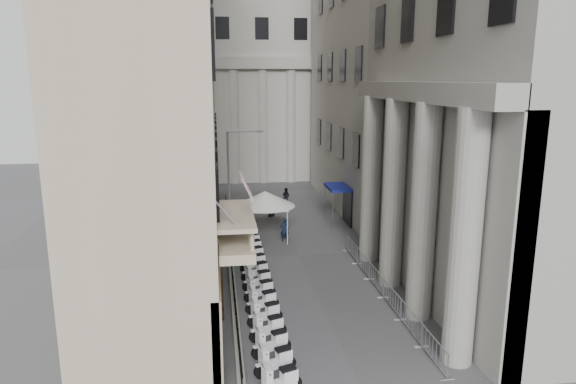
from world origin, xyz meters
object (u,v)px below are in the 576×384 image
Objects in this scene: pedestrian_a at (285,230)px; security_tent at (263,199)px; street_lamp at (233,178)px; pedestrian_b at (286,196)px; info_kiosk at (232,245)px.

security_tent is at bearing -37.02° from pedestrian_a.
pedestrian_a is at bearing -36.08° from security_tent.
street_lamp reaches higher than pedestrian_b.
pedestrian_a is at bearing 51.32° from info_kiosk.
street_lamp is 4.66× the size of pedestrian_a.
street_lamp is 4.80m from info_kiosk.
info_kiosk is at bearing -120.43° from security_tent.
security_tent is at bearing 71.59° from info_kiosk.
pedestrian_a is (3.74, 3.06, -0.04)m from info_kiosk.
info_kiosk is 14.58m from pedestrian_b.
security_tent is 0.54× the size of street_lamp.
security_tent is 2.54× the size of pedestrian_a.
info_kiosk is 1.12× the size of pedestrian_b.
street_lamp reaches higher than security_tent.
street_lamp is at bearing 103.01° from pedestrian_b.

